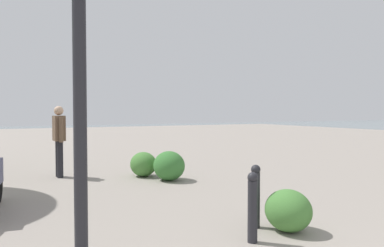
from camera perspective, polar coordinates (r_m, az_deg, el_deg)
pedestrian at (r=9.36m, az=-19.94°, el=-1.84°), size 0.62×0.26×1.71m
bollard_near at (r=4.60m, az=9.39°, el=-12.50°), size 0.13×0.13×0.86m
bollard_mid at (r=5.17m, az=9.84°, el=-10.86°), size 0.13×0.13×0.86m
shrub_low at (r=5.14m, az=14.71°, el=-12.92°), size 0.65×0.59×0.56m
shrub_round at (r=9.06m, az=-7.56°, el=-6.28°), size 0.70×0.63×0.59m
shrub_wide at (r=8.48m, az=-3.58°, el=-6.57°), size 0.79×0.71×0.67m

